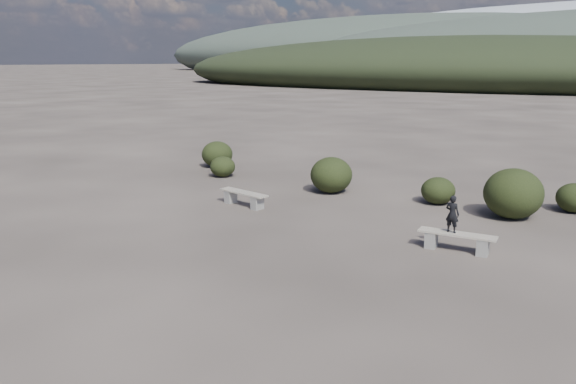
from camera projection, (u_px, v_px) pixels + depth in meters
The scene contains 10 objects.
ground at pixel (200, 271), 12.34m from camera, with size 1200.00×1200.00×0.00m, color #322B27.
bench_left at pixel (244, 197), 17.80m from camera, with size 1.88×0.67×0.46m.
bench_right at pixel (457, 240), 13.55m from camera, with size 1.87×0.55×0.46m.
seated_person at pixel (452, 214), 13.47m from camera, with size 0.33×0.22×0.92m, color black.
shrub_a at pixel (223, 167), 22.26m from camera, with size 1.00×1.00×0.82m, color black.
shrub_b at pixel (331, 175), 19.54m from camera, with size 1.46×1.46×1.25m, color black.
shrub_c at pixel (438, 191), 18.04m from camera, with size 1.09×1.09×0.87m, color black.
shrub_d at pixel (513, 194), 16.33m from camera, with size 1.68×1.68×1.47m, color black.
shrub_e at pixel (575, 198), 17.03m from camera, with size 1.07×1.07×0.89m, color black.
shrub_f at pixel (217, 154), 24.25m from camera, with size 1.33×1.33×1.13m, color black.
Camera 1 is at (7.99, -8.66, 4.51)m, focal length 35.00 mm.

